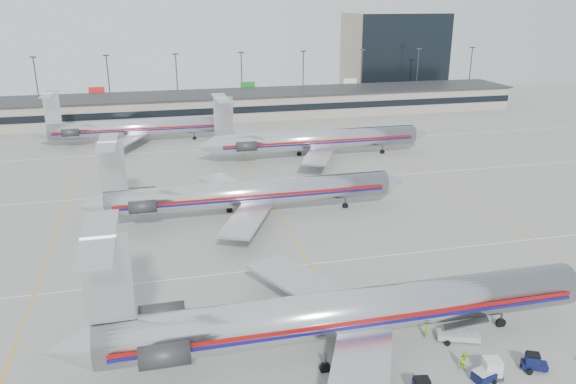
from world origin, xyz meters
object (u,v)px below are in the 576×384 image
object	(u,v)px
uld_container	(492,368)
belt_loader	(459,334)
jet_foreground	(341,313)
jet_second_row	(245,193)

from	to	relation	value
uld_container	belt_loader	xyz separation A→B (m)	(0.24, 5.41, -0.24)
belt_loader	jet_foreground	bearing A→B (deg)	-164.98
belt_loader	jet_second_row	bearing A→B (deg)	132.14
uld_container	belt_loader	bearing A→B (deg)	97.80
jet_foreground	jet_second_row	size ratio (longest dim) A/B	1.07
jet_second_row	belt_loader	size ratio (longest dim) A/B	10.15
jet_second_row	uld_container	size ratio (longest dim) A/B	25.09
jet_foreground	belt_loader	xyz separation A→B (m)	(10.99, -1.10, -3.16)
belt_loader	uld_container	bearing A→B (deg)	-71.78
uld_container	belt_loader	world-z (taller)	belt_loader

